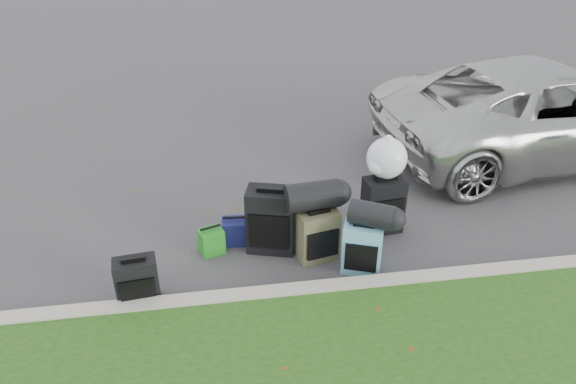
{
  "coord_description": "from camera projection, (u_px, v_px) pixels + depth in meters",
  "views": [
    {
      "loc": [
        -0.92,
        -5.26,
        3.85
      ],
      "look_at": [
        -0.1,
        0.2,
        0.55
      ],
      "focal_mm": 35.0,
      "sensor_mm": 36.0,
      "label": 1
    }
  ],
  "objects": [
    {
      "name": "suitcase_olive",
      "position": [
        318.0,
        235.0,
        6.13
      ],
      "size": [
        0.48,
        0.36,
        0.6
      ],
      "primitive_type": "cube",
      "rotation": [
        0.0,
        0.0,
        0.21
      ],
      "color": "#3F3C27",
      "rests_on": "ground"
    },
    {
      "name": "curb",
      "position": [
        315.0,
        292.0,
        5.67
      ],
      "size": [
        120.0,
        0.18,
        0.15
      ],
      "primitive_type": "cube",
      "color": "#9E937F",
      "rests_on": "ground"
    },
    {
      "name": "suitcase_small_black",
      "position": [
        137.0,
        281.0,
        5.53
      ],
      "size": [
        0.43,
        0.27,
        0.52
      ],
      "primitive_type": "cube",
      "rotation": [
        0.0,
        0.0,
        0.11
      ],
      "color": "black",
      "rests_on": "ground"
    },
    {
      "name": "tote_navy",
      "position": [
        235.0,
        231.0,
        6.45
      ],
      "size": [
        0.3,
        0.24,
        0.3
      ],
      "primitive_type": "cube",
      "rotation": [
        0.0,
        0.0,
        -0.08
      ],
      "color": "#15194C",
      "rests_on": "ground"
    },
    {
      "name": "ground",
      "position": [
        299.0,
        240.0,
        6.56
      ],
      "size": [
        120.0,
        120.0,
        0.0
      ],
      "primitive_type": "plane",
      "color": "#383535",
      "rests_on": "ground"
    },
    {
      "name": "suv",
      "position": [
        546.0,
        110.0,
        8.17
      ],
      "size": [
        5.16,
        2.76,
        1.38
      ],
      "primitive_type": "imported",
      "rotation": [
        0.0,
        0.0,
        1.67
      ],
      "color": "#B7B7B2",
      "rests_on": "ground"
    },
    {
      "name": "suitcase_large_black_right",
      "position": [
        383.0,
        205.0,
        6.57
      ],
      "size": [
        0.49,
        0.33,
        0.69
      ],
      "primitive_type": "cube",
      "rotation": [
        0.0,
        0.0,
        0.12
      ],
      "color": "black",
      "rests_on": "ground"
    },
    {
      "name": "tote_green",
      "position": [
        212.0,
        241.0,
        6.29
      ],
      "size": [
        0.31,
        0.28,
        0.29
      ],
      "primitive_type": "cube",
      "rotation": [
        0.0,
        0.0,
        0.33
      ],
      "color": "#21821D",
      "rests_on": "ground"
    },
    {
      "name": "suitcase_large_black_left",
      "position": [
        271.0,
        220.0,
        6.24
      ],
      "size": [
        0.6,
        0.45,
        0.76
      ],
      "primitive_type": "cube",
      "rotation": [
        0.0,
        0.0,
        -0.27
      ],
      "color": "black",
      "rests_on": "ground"
    },
    {
      "name": "duffel_left",
      "position": [
        312.0,
        196.0,
        5.96
      ],
      "size": [
        0.61,
        0.38,
        0.31
      ],
      "primitive_type": "cylinder",
      "rotation": [
        0.0,
        1.57,
        0.11
      ],
      "color": "black",
      "rests_on": "suitcase_olive"
    },
    {
      "name": "duffel_right",
      "position": [
        372.0,
        215.0,
        5.73
      ],
      "size": [
        0.53,
        0.45,
        0.26
      ],
      "primitive_type": "cylinder",
      "rotation": [
        0.0,
        1.57,
        -0.52
      ],
      "color": "black",
      "rests_on": "suitcase_teal"
    },
    {
      "name": "suitcase_teal",
      "position": [
        362.0,
        248.0,
        5.94
      ],
      "size": [
        0.47,
        0.37,
        0.59
      ],
      "primitive_type": "cube",
      "rotation": [
        0.0,
        0.0,
        -0.36
      ],
      "color": "teal",
      "rests_on": "ground"
    },
    {
      "name": "trash_bag",
      "position": [
        387.0,
        158.0,
        6.34
      ],
      "size": [
        0.46,
        0.46,
        0.46
      ],
      "primitive_type": "sphere",
      "color": "white",
      "rests_on": "suitcase_large_black_right"
    }
  ]
}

